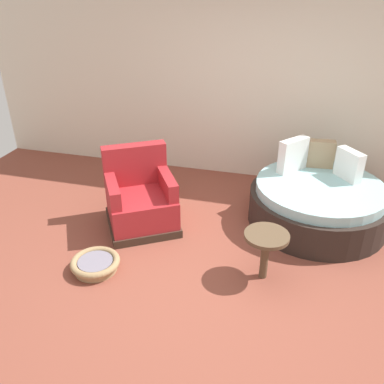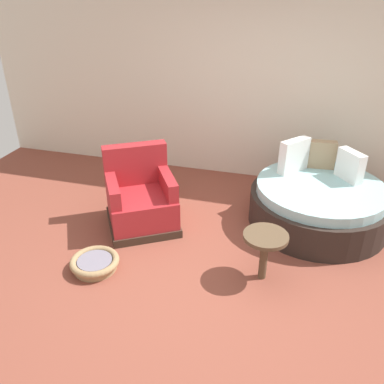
# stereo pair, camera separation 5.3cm
# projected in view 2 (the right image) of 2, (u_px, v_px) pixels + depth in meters

# --- Properties ---
(ground_plane) EXTENTS (8.00, 8.00, 0.02)m
(ground_plane) POSITION_uv_depth(u_px,v_px,m) (205.00, 274.00, 4.19)
(ground_plane) COLOR brown
(back_wall) EXTENTS (8.00, 0.12, 3.03)m
(back_wall) POSITION_uv_depth(u_px,v_px,m) (251.00, 73.00, 5.56)
(back_wall) COLOR silver
(back_wall) RESTS_ON ground_plane
(round_daybed) EXTENTS (1.65, 1.65, 0.94)m
(round_daybed) POSITION_uv_depth(u_px,v_px,m) (318.00, 203.00, 4.91)
(round_daybed) COLOR #2D231E
(round_daybed) RESTS_ON ground_plane
(red_armchair) EXTENTS (1.10, 1.10, 0.94)m
(red_armchair) POSITION_uv_depth(u_px,v_px,m) (141.00, 200.00, 4.86)
(red_armchair) COLOR #38281E
(red_armchair) RESTS_ON ground_plane
(pet_basket) EXTENTS (0.51, 0.51, 0.13)m
(pet_basket) POSITION_uv_depth(u_px,v_px,m) (95.00, 263.00, 4.21)
(pet_basket) COLOR #9E7F56
(pet_basket) RESTS_ON ground_plane
(side_table) EXTENTS (0.44, 0.44, 0.52)m
(side_table) POSITION_uv_depth(u_px,v_px,m) (265.00, 243.00, 3.93)
(side_table) COLOR brown
(side_table) RESTS_ON ground_plane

